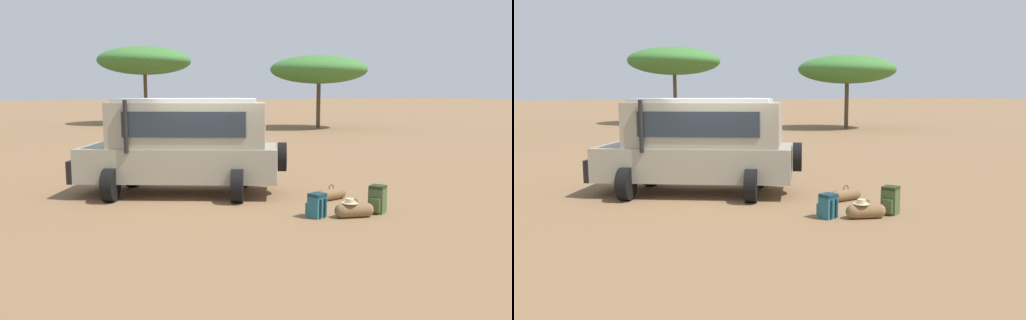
% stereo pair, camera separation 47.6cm
% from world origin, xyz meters
% --- Properties ---
extents(ground_plane, '(320.00, 320.00, 0.00)m').
position_xyz_m(ground_plane, '(0.00, 0.00, 0.00)').
color(ground_plane, olive).
extents(safari_vehicle, '(5.35, 3.92, 2.44)m').
position_xyz_m(safari_vehicle, '(-0.31, 0.70, 1.29)').
color(safari_vehicle, gray).
rests_on(safari_vehicle, ground_plane).
extents(backpack_beside_front_wheel, '(0.41, 0.44, 0.51)m').
position_xyz_m(backpack_beside_front_wheel, '(1.49, -2.79, 0.25)').
color(backpack_beside_front_wheel, '#235B6B').
rests_on(backpack_beside_front_wheel, ground_plane).
extents(backpack_cluster_center, '(0.47, 0.44, 0.60)m').
position_xyz_m(backpack_cluster_center, '(2.89, -3.00, 0.29)').
color(backpack_cluster_center, '#42562D').
rests_on(backpack_cluster_center, ground_plane).
extents(duffel_bag_low_black_case, '(0.84, 0.42, 0.40)m').
position_xyz_m(duffel_bag_low_black_case, '(2.20, -3.11, 0.16)').
color(duffel_bag_low_black_case, brown).
rests_on(duffel_bag_low_black_case, ground_plane).
extents(duffel_bag_soft_canvas, '(0.90, 0.40, 0.38)m').
position_xyz_m(duffel_bag_soft_canvas, '(2.70, -1.49, 0.14)').
color(duffel_bag_soft_canvas, brown).
rests_on(duffel_bag_soft_canvas, ground_plane).
extents(acacia_tree_centre_back, '(7.48, 7.88, 6.23)m').
position_xyz_m(acacia_tree_centre_back, '(4.95, 29.67, 5.10)').
color(acacia_tree_centre_back, brown).
rests_on(acacia_tree_centre_back, ground_plane).
extents(acacia_tree_right_mid, '(7.11, 6.37, 5.17)m').
position_xyz_m(acacia_tree_right_mid, '(15.15, 19.41, 4.17)').
color(acacia_tree_right_mid, brown).
rests_on(acacia_tree_right_mid, ground_plane).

